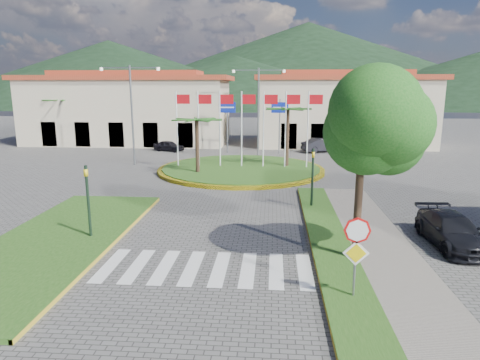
# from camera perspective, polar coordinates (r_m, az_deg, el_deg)

# --- Properties ---
(ground) EXTENTS (160.00, 160.00, 0.00)m
(ground) POSITION_cam_1_polar(r_m,az_deg,el_deg) (12.15, -8.13, -19.21)
(ground) COLOR #575553
(ground) RESTS_ON ground
(sidewalk_right) EXTENTS (4.00, 28.00, 0.15)m
(sidewalk_right) POSITION_cam_1_polar(r_m,az_deg,el_deg) (14.08, 19.37, -14.81)
(sidewalk_right) COLOR gray
(sidewalk_right) RESTS_ON ground
(verge_right) EXTENTS (1.60, 28.00, 0.18)m
(verge_right) POSITION_cam_1_polar(r_m,az_deg,el_deg) (13.81, 14.40, -14.96)
(verge_right) COLOR #224C15
(verge_right) RESTS_ON ground
(median_left) EXTENTS (5.00, 14.00, 0.18)m
(median_left) POSITION_cam_1_polar(r_m,az_deg,el_deg) (19.42, -23.37, -7.47)
(median_left) COLOR #224C15
(median_left) RESTS_ON ground
(crosswalk) EXTENTS (8.00, 3.00, 0.01)m
(crosswalk) POSITION_cam_1_polar(r_m,az_deg,el_deg) (15.63, -4.92, -11.59)
(crosswalk) COLOR silver
(crosswalk) RESTS_ON ground
(roundabout_island) EXTENTS (12.70, 12.70, 6.00)m
(roundabout_island) POSITION_cam_1_polar(r_m,az_deg,el_deg) (32.76, 0.15, 1.51)
(roundabout_island) COLOR yellow
(roundabout_island) RESTS_ON ground
(stop_sign) EXTENTS (0.80, 0.11, 2.65)m
(stop_sign) POSITION_cam_1_polar(r_m,az_deg,el_deg) (13.11, 15.26, -8.38)
(stop_sign) COLOR slate
(stop_sign) RESTS_ON ground
(deciduous_tree) EXTENTS (3.60, 3.60, 6.80)m
(deciduous_tree) POSITION_cam_1_polar(r_m,az_deg,el_deg) (15.44, 16.11, 7.56)
(deciduous_tree) COLOR black
(deciduous_tree) RESTS_ON ground
(traffic_light_left) EXTENTS (0.15, 0.18, 3.20)m
(traffic_light_left) POSITION_cam_1_polar(r_m,az_deg,el_deg) (18.77, -19.64, -1.92)
(traffic_light_left) COLOR black
(traffic_light_left) RESTS_ON ground
(traffic_light_right) EXTENTS (0.15, 0.18, 3.20)m
(traffic_light_right) POSITION_cam_1_polar(r_m,az_deg,el_deg) (22.61, 9.66, 0.97)
(traffic_light_right) COLOR black
(traffic_light_right) RESTS_ON ground
(traffic_light_far) EXTENTS (0.18, 0.15, 3.20)m
(traffic_light_far) POSITION_cam_1_polar(r_m,az_deg,el_deg) (36.78, 13.21, 5.16)
(traffic_light_far) COLOR black
(traffic_light_far) RESTS_ON ground
(direction_sign_west) EXTENTS (1.60, 0.14, 5.20)m
(direction_sign_west) POSITION_cam_1_polar(r_m,az_deg,el_deg) (41.39, -1.70, 8.46)
(direction_sign_west) COLOR slate
(direction_sign_west) RESTS_ON ground
(direction_sign_east) EXTENTS (1.60, 0.14, 5.20)m
(direction_sign_east) POSITION_cam_1_polar(r_m,az_deg,el_deg) (41.15, 5.31, 8.39)
(direction_sign_east) COLOR slate
(direction_sign_east) RESTS_ON ground
(street_lamp_centre) EXTENTS (4.80, 0.16, 8.00)m
(street_lamp_centre) POSITION_cam_1_polar(r_m,az_deg,el_deg) (40.15, 2.46, 9.71)
(street_lamp_centre) COLOR slate
(street_lamp_centre) RESTS_ON ground
(street_lamp_west) EXTENTS (4.80, 0.16, 8.00)m
(street_lamp_west) POSITION_cam_1_polar(r_m,az_deg,el_deg) (35.99, -14.23, 9.05)
(street_lamp_west) COLOR slate
(street_lamp_west) RESTS_ON ground
(building_left) EXTENTS (23.32, 9.54, 8.05)m
(building_left) POSITION_cam_1_polar(r_m,az_deg,el_deg) (50.87, -14.58, 9.22)
(building_left) COLOR beige
(building_left) RESTS_ON ground
(building_right) EXTENTS (19.08, 9.54, 8.05)m
(building_right) POSITION_cam_1_polar(r_m,az_deg,el_deg) (48.74, 13.57, 9.15)
(building_right) COLOR beige
(building_right) RESTS_ON ground
(hill_far_west) EXTENTS (140.00, 140.00, 22.00)m
(hill_far_west) POSITION_cam_1_polar(r_m,az_deg,el_deg) (160.76, -16.96, 13.49)
(hill_far_west) COLOR black
(hill_far_west) RESTS_ON ground
(hill_far_mid) EXTENTS (180.00, 180.00, 30.00)m
(hill_far_mid) POSITION_cam_1_polar(r_m,az_deg,el_deg) (170.77, 8.98, 15.11)
(hill_far_mid) COLOR black
(hill_far_mid) RESTS_ON ground
(hill_near_back) EXTENTS (110.00, 110.00, 16.00)m
(hill_near_back) POSITION_cam_1_polar(r_m,az_deg,el_deg) (140.64, -0.63, 13.03)
(hill_near_back) COLOR black
(hill_near_back) RESTS_ON ground
(white_van) EXTENTS (4.97, 3.56, 1.26)m
(white_van) POSITION_cam_1_polar(r_m,az_deg,el_deg) (47.82, -8.52, 5.36)
(white_van) COLOR white
(white_van) RESTS_ON ground
(car_dark_a) EXTENTS (3.37, 2.24, 1.07)m
(car_dark_a) POSITION_cam_1_polar(r_m,az_deg,el_deg) (43.51, -9.47, 4.52)
(car_dark_a) COLOR black
(car_dark_a) RESTS_ON ground
(car_dark_b) EXTENTS (4.38, 2.90, 1.37)m
(car_dark_b) POSITION_cam_1_polar(r_m,az_deg,el_deg) (43.02, 10.99, 4.57)
(car_dark_b) COLOR black
(car_dark_b) RESTS_ON ground
(car_side_right) EXTENTS (1.99, 4.47, 1.27)m
(car_side_right) POSITION_cam_1_polar(r_m,az_deg,el_deg) (19.43, 26.40, -6.04)
(car_side_right) COLOR black
(car_side_right) RESTS_ON ground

